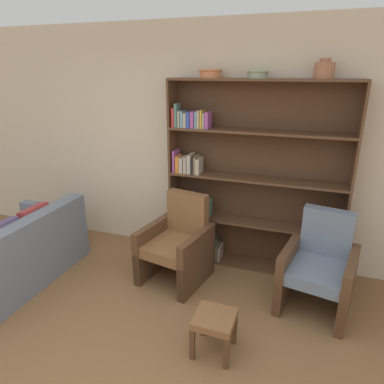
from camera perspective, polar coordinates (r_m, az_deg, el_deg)
name	(u,v)px	position (r m, az deg, el deg)	size (l,w,h in m)	color
wall_back	(217,146)	(4.06, 4.25, 7.60)	(12.00, 0.06, 2.75)	beige
bookshelf	(239,183)	(3.93, 7.91, 1.47)	(1.97, 0.30, 2.14)	brown
bowl_cream	(210,73)	(3.80, 3.08, 19.22)	(0.25, 0.25, 0.09)	#C67547
bowl_copper	(258,74)	(3.69, 10.87, 18.82)	(0.22, 0.22, 0.08)	gray
vase_tall	(324,70)	(3.64, 21.20, 18.46)	(0.19, 0.19, 0.18)	#A36647
couch	(13,256)	(4.30, -27.63, -9.43)	(0.93, 1.56, 0.82)	slate
armchair_leather	(177,244)	(3.82, -2.44, -8.66)	(0.76, 0.79, 0.94)	brown
armchair_cushioned	(319,268)	(3.61, 20.41, -11.82)	(0.76, 0.79, 0.94)	brown
footstool	(214,323)	(2.98, 3.76, -20.94)	(0.32, 0.32, 0.35)	brown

